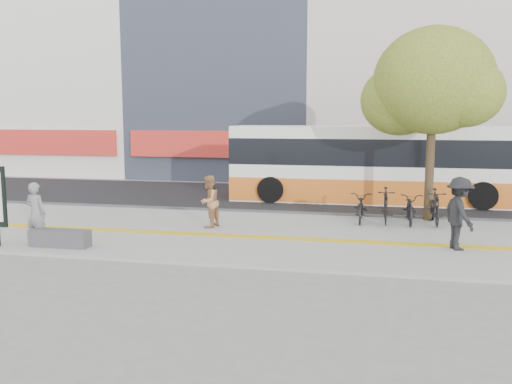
% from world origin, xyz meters
% --- Properties ---
extents(ground, '(120.00, 120.00, 0.00)m').
position_xyz_m(ground, '(0.00, 0.00, 0.00)').
color(ground, slate).
rests_on(ground, ground).
extents(sidewalk, '(40.00, 7.00, 0.08)m').
position_xyz_m(sidewalk, '(0.00, 1.50, 0.04)').
color(sidewalk, gray).
rests_on(sidewalk, ground).
extents(tactile_strip, '(40.00, 0.45, 0.01)m').
position_xyz_m(tactile_strip, '(0.00, 1.00, 0.09)').
color(tactile_strip, gold).
rests_on(tactile_strip, sidewalk).
extents(street, '(40.00, 8.00, 0.06)m').
position_xyz_m(street, '(0.00, 9.00, 0.03)').
color(street, black).
rests_on(street, ground).
extents(curb, '(40.00, 0.25, 0.14)m').
position_xyz_m(curb, '(0.00, 5.00, 0.07)').
color(curb, '#363639').
rests_on(curb, ground).
extents(bench, '(1.60, 0.45, 0.45)m').
position_xyz_m(bench, '(-2.60, -1.20, 0.30)').
color(bench, '#363639').
rests_on(bench, sidewalk).
extents(street_tree, '(4.40, 3.80, 6.31)m').
position_xyz_m(street_tree, '(7.18, 4.82, 4.51)').
color(street_tree, '#332517').
rests_on(street_tree, sidewalk).
extents(bus, '(11.34, 2.69, 3.02)m').
position_xyz_m(bus, '(5.40, 8.50, 1.48)').
color(bus, white).
rests_on(bus, street).
extents(bicycle_row, '(2.90, 1.90, 1.11)m').
position_xyz_m(bicycle_row, '(6.17, 4.00, 0.60)').
color(bicycle_row, black).
rests_on(bicycle_row, sidewalk).
extents(seated_woman, '(0.66, 0.48, 1.66)m').
position_xyz_m(seated_woman, '(-3.40, -1.01, 0.91)').
color(seated_woman, black).
rests_on(seated_woman, sidewalk).
extents(pedestrian_tan, '(0.78, 0.90, 1.61)m').
position_xyz_m(pedestrian_tan, '(0.50, 2.05, 0.89)').
color(pedestrian_tan, '#A7744B').
rests_on(pedestrian_tan, sidewalk).
extents(pedestrian_dark, '(1.06, 1.37, 1.87)m').
position_xyz_m(pedestrian_dark, '(7.59, 0.69, 1.02)').
color(pedestrian_dark, black).
rests_on(pedestrian_dark, sidewalk).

